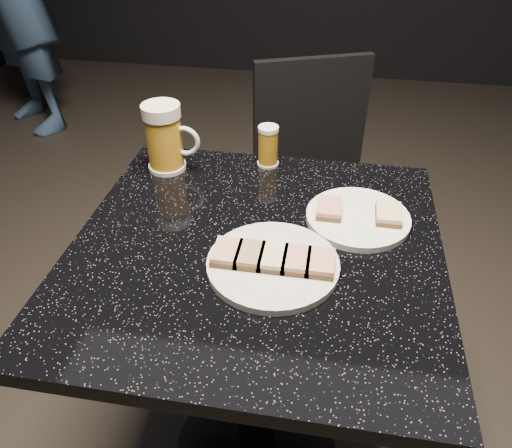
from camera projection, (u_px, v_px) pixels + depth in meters
The scene contains 8 objects.
plate_large at pixel (273, 265), 0.89m from camera, with size 0.24×0.24×0.01m, color silver.
plate_small at pixel (358, 218), 1.01m from camera, with size 0.21×0.21×0.01m, color white.
table at pixel (256, 331), 1.09m from camera, with size 0.70×0.70×0.75m.
beer_mug at pixel (165, 138), 1.13m from camera, with size 0.13×0.09×0.16m.
beer_tumbler at pixel (268, 146), 1.16m from camera, with size 0.05×0.05×0.10m.
chair at pixel (317, 179), 1.62m from camera, with size 0.49×0.49×0.86m.
canapes_on_plate_large at pixel (273, 258), 0.88m from camera, with size 0.22×0.07×0.02m.
canapes_on_plate_small at pixel (359, 211), 1.00m from camera, with size 0.17×0.07×0.02m.
Camera 1 is at (0.12, -0.72, 1.35)m, focal length 35.00 mm.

